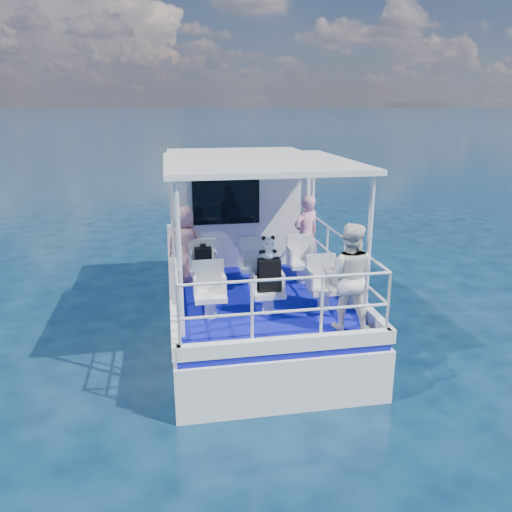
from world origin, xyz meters
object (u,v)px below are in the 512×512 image
at_px(passenger_port_fwd, 185,245).
at_px(backpack_center, 269,275).
at_px(panda, 268,248).
at_px(passenger_stbd_aft, 349,277).

bearing_deg(passenger_port_fwd, backpack_center, 148.75).
relative_size(backpack_center, panda, 1.41).
bearing_deg(backpack_center, panda, 137.30).
distance_m(backpack_center, panda, 0.43).
xyz_separation_m(backpack_center, panda, (-0.01, 0.01, 0.43)).
height_order(passenger_stbd_aft, panda, passenger_stbd_aft).
bearing_deg(backpack_center, passenger_port_fwd, 126.17).
xyz_separation_m(passenger_port_fwd, passenger_stbd_aft, (2.21, -2.38, 0.07)).
distance_m(passenger_port_fwd, backpack_center, 2.05).
height_order(passenger_port_fwd, backpack_center, passenger_port_fwd).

